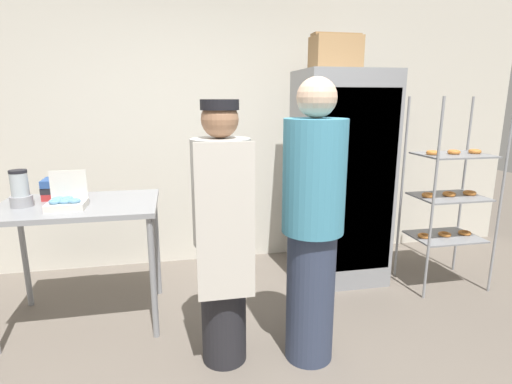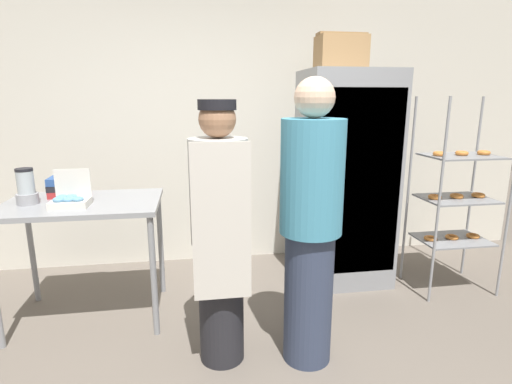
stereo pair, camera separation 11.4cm
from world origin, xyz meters
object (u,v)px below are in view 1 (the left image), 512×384
object	(u,v)px
person_customer	(313,224)
refrigerator	(340,179)
blender_pitcher	(20,190)
cardboard_storage_box	(335,53)
baking_rack	(449,196)
binder_stack	(63,188)
person_baker	(222,233)
donut_box	(66,202)

from	to	relation	value
person_customer	refrigerator	bearing A→B (deg)	59.62
blender_pitcher	cardboard_storage_box	size ratio (longest dim) A/B	0.62
baking_rack	binder_stack	distance (m)	3.18
blender_pitcher	person_baker	xyz separation A→B (m)	(1.32, -0.67, -0.18)
binder_stack	cardboard_storage_box	distance (m)	2.47
blender_pitcher	person_baker	size ratio (longest dim) A/B	0.16
cardboard_storage_box	baking_rack	bearing A→B (deg)	-23.07
person_customer	blender_pitcher	bearing A→B (deg)	158.17
donut_box	person_baker	size ratio (longest dim) A/B	0.15
baking_rack	binder_stack	xyz separation A→B (m)	(-3.17, 0.18, 0.17)
binder_stack	cardboard_storage_box	xyz separation A→B (m)	(2.23, 0.22, 1.04)
donut_box	person_customer	world-z (taller)	person_customer
donut_box	person_customer	size ratio (longest dim) A/B	0.14
cardboard_storage_box	person_customer	xyz separation A→B (m)	(-0.58, -1.18, -1.13)
binder_stack	baking_rack	bearing A→B (deg)	-3.31
donut_box	person_baker	xyz separation A→B (m)	(1.00, -0.55, -0.11)
refrigerator	cardboard_storage_box	xyz separation A→B (m)	(-0.07, 0.07, 1.09)
person_customer	person_baker	bearing A→B (deg)	171.66
blender_pitcher	cardboard_storage_box	world-z (taller)	cardboard_storage_box
baking_rack	donut_box	bearing A→B (deg)	-177.18
refrigerator	donut_box	size ratio (longest dim) A/B	7.61
binder_stack	person_customer	distance (m)	1.91
baking_rack	person_customer	distance (m)	1.72
baking_rack	person_baker	bearing A→B (deg)	-161.39
baking_rack	refrigerator	bearing A→B (deg)	159.11
refrigerator	person_customer	world-z (taller)	refrigerator
baking_rack	blender_pitcher	distance (m)	3.40
person_customer	baking_rack	bearing A→B (deg)	26.95
person_baker	blender_pitcher	bearing A→B (deg)	153.19
refrigerator	blender_pitcher	world-z (taller)	refrigerator
refrigerator	person_customer	size ratio (longest dim) A/B	1.07
cardboard_storage_box	person_baker	distance (m)	1.97
donut_box	person_baker	bearing A→B (deg)	-28.71
refrigerator	baking_rack	bearing A→B (deg)	-20.89
binder_stack	refrigerator	bearing A→B (deg)	3.78
baking_rack	binder_stack	world-z (taller)	baking_rack
binder_stack	person_baker	size ratio (longest dim) A/B	0.17
donut_box	binder_stack	xyz separation A→B (m)	(-0.10, 0.34, 0.03)
person_baker	cardboard_storage_box	bearing A→B (deg)	44.34
refrigerator	baking_rack	world-z (taller)	refrigerator
donut_box	person_customer	xyz separation A→B (m)	(1.54, -0.63, -0.06)
person_baker	person_customer	bearing A→B (deg)	-8.34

